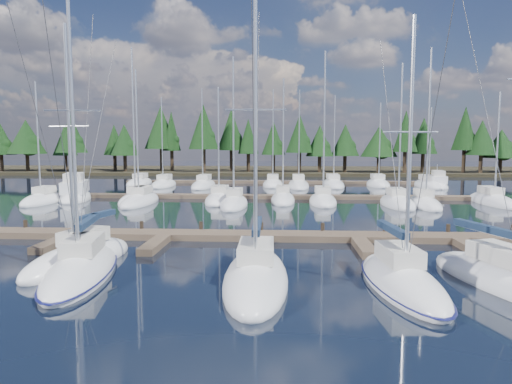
# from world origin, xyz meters

# --- Properties ---
(ground) EXTENTS (260.00, 260.00, 0.00)m
(ground) POSITION_xyz_m (0.00, 30.00, 0.00)
(ground) COLOR black
(ground) RESTS_ON ground
(far_shore) EXTENTS (220.00, 30.00, 0.60)m
(far_shore) POSITION_xyz_m (0.00, 90.00, 0.30)
(far_shore) COLOR black
(far_shore) RESTS_ON ground
(main_dock) EXTENTS (44.00, 6.13, 0.90)m
(main_dock) POSITION_xyz_m (0.00, 17.36, 0.20)
(main_dock) COLOR brown
(main_dock) RESTS_ON ground
(back_docks) EXTENTS (50.00, 21.80, 0.40)m
(back_docks) POSITION_xyz_m (0.00, 49.58, 0.20)
(back_docks) COLOR brown
(back_docks) RESTS_ON ground
(front_sailboat_1) EXTENTS (4.33, 9.50, 13.51)m
(front_sailboat_1) POSITION_xyz_m (-7.79, 9.39, 0.28)
(front_sailboat_1) COLOR silver
(front_sailboat_1) RESTS_ON ground
(front_sailboat_2) EXTENTS (4.21, 8.14, 12.43)m
(front_sailboat_2) POSITION_xyz_m (-8.74, 11.35, 0.29)
(front_sailboat_2) COLOR silver
(front_sailboat_2) RESTS_ON ground
(front_sailboat_3) EXTENTS (2.97, 9.24, 13.39)m
(front_sailboat_3) POSITION_xyz_m (0.25, 8.67, 0.28)
(front_sailboat_3) COLOR silver
(front_sailboat_3) RESTS_ON ground
(front_sailboat_4) EXTENTS (3.36, 8.52, 11.74)m
(front_sailboat_4) POSITION_xyz_m (6.36, 8.39, 0.28)
(front_sailboat_4) COLOR silver
(front_sailboat_4) RESTS_ON ground
(front_sailboat_5) EXTENTS (5.30, 9.79, 15.35)m
(front_sailboat_5) POSITION_xyz_m (10.88, 8.58, 0.30)
(front_sailboat_5) COLOR silver
(front_sailboat_5) RESTS_ON ground
(back_sailboat_rows) EXTENTS (48.42, 31.89, 16.42)m
(back_sailboat_rows) POSITION_xyz_m (0.24, 45.17, 0.27)
(back_sailboat_rows) COLOR silver
(back_sailboat_rows) RESTS_ON ground
(motor_yacht_left) EXTENTS (5.87, 10.08, 4.79)m
(motor_yacht_left) POSITION_xyz_m (-21.31, 37.91, 0.52)
(motor_yacht_left) COLOR silver
(motor_yacht_left) RESTS_ON ground
(motor_yacht_right) EXTENTS (3.96, 8.22, 3.93)m
(motor_yacht_right) POSITION_xyz_m (23.09, 54.56, 0.44)
(motor_yacht_right) COLOR silver
(motor_yacht_right) RESTS_ON ground
(tree_line) EXTENTS (185.97, 12.10, 13.31)m
(tree_line) POSITION_xyz_m (0.64, 80.15, 7.37)
(tree_line) COLOR black
(tree_line) RESTS_ON far_shore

